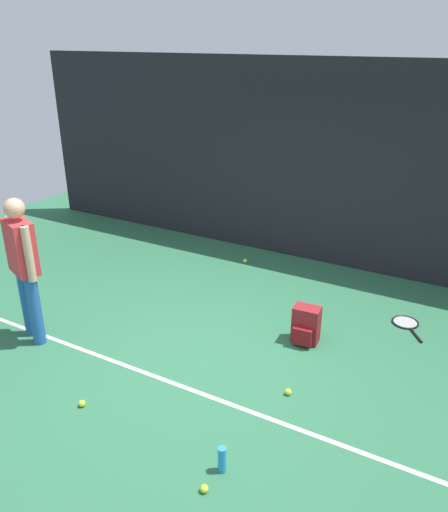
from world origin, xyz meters
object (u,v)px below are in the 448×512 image
at_px(tennis_ball_mid_court, 82,403).
at_px(tennis_ball_far_left, 245,261).
at_px(backpack, 306,326).
at_px(water_bottle, 222,460).
at_px(tennis_ball_by_fence, 288,392).
at_px(tennis_ball_near_player, 204,489).
at_px(tennis_racket, 406,323).
at_px(tennis_player, 24,263).

distance_m(tennis_ball_mid_court, tennis_ball_far_left, 3.73).
distance_m(backpack, tennis_ball_mid_court, 2.55).
height_order(tennis_ball_mid_court, water_bottle, water_bottle).
height_order(tennis_ball_mid_court, tennis_ball_far_left, same).
height_order(tennis_ball_by_fence, water_bottle, water_bottle).
distance_m(tennis_ball_by_fence, tennis_ball_mid_court, 1.99).
bearing_deg(tennis_ball_near_player, tennis_ball_far_left, 112.68).
distance_m(tennis_racket, tennis_ball_near_player, 3.45).
xyz_separation_m(tennis_player, tennis_ball_far_left, (1.17, 3.09, -0.93)).
bearing_deg(tennis_ball_near_player, tennis_ball_mid_court, 169.54).
xyz_separation_m(tennis_player, tennis_racket, (3.72, 2.41, -0.95)).
bearing_deg(backpack, tennis_ball_near_player, -92.29).
relative_size(tennis_player, tennis_ball_by_fence, 25.76).
bearing_deg(tennis_ball_near_player, tennis_ball_by_fence, 85.01).
height_order(tennis_player, tennis_ball_by_fence, tennis_player).
bearing_deg(tennis_player, water_bottle, -172.02).
bearing_deg(tennis_ball_near_player, tennis_player, 162.13).
bearing_deg(tennis_ball_near_player, water_bottle, 85.56).
xyz_separation_m(tennis_ball_near_player, water_bottle, (0.02, 0.25, 0.09)).
bearing_deg(tennis_ball_mid_court, backpack, 55.13).
bearing_deg(water_bottle, tennis_ball_far_left, 114.26).
bearing_deg(tennis_ball_far_left, tennis_ball_by_fence, -55.47).
xyz_separation_m(tennis_ball_near_player, tennis_ball_by_fence, (0.12, 1.40, 0.00)).
height_order(tennis_ball_near_player, tennis_ball_far_left, same).
distance_m(tennis_racket, tennis_ball_by_fence, 2.08).
bearing_deg(tennis_ball_near_player, backpack, 91.82).
distance_m(tennis_ball_mid_court, water_bottle, 1.55).
relative_size(tennis_ball_by_fence, tennis_ball_far_left, 1.00).
bearing_deg(tennis_ball_by_fence, tennis_racket, 68.68).
bearing_deg(tennis_ball_mid_court, tennis_ball_by_fence, 34.00).
distance_m(tennis_player, tennis_racket, 4.54).
bearing_deg(backpack, tennis_ball_by_fence, -82.65).
bearing_deg(tennis_player, tennis_ball_near_player, -176.75).
xyz_separation_m(tennis_racket, tennis_ball_mid_court, (-2.41, -3.05, 0.02)).
bearing_deg(tennis_ball_far_left, water_bottle, -65.74).
height_order(backpack, tennis_ball_near_player, backpack).
height_order(tennis_racket, tennis_ball_far_left, tennis_ball_far_left).
distance_m(tennis_player, tennis_ball_mid_court, 1.73).
bearing_deg(tennis_racket, water_bottle, 130.12).
bearing_deg(tennis_ball_by_fence, water_bottle, -95.11).
distance_m(tennis_player, tennis_ball_by_fence, 3.15).
distance_m(tennis_player, tennis_ball_near_player, 3.13).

